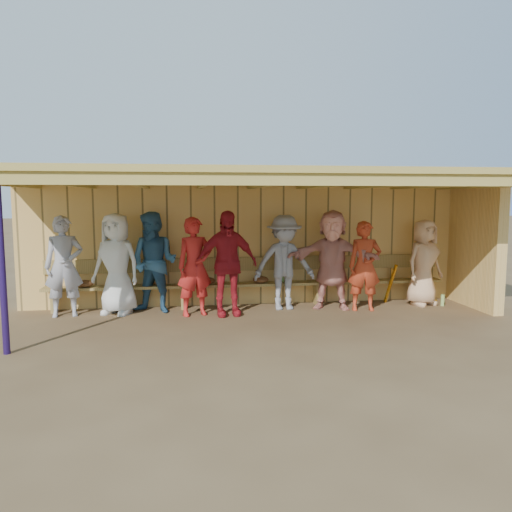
# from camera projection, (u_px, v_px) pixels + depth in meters

# --- Properties ---
(ground) EXTENTS (90.00, 90.00, 0.00)m
(ground) POSITION_uv_depth(u_px,v_px,m) (259.00, 319.00, 8.51)
(ground) COLOR brown
(ground) RESTS_ON ground
(player_a) EXTENTS (0.70, 0.52, 1.76)m
(player_a) POSITION_uv_depth(u_px,v_px,m) (64.00, 266.00, 8.65)
(player_a) COLOR #9C9CA4
(player_a) RESTS_ON ground
(player_b) EXTENTS (1.03, 0.87, 1.80)m
(player_b) POSITION_uv_depth(u_px,v_px,m) (116.00, 264.00, 8.84)
(player_b) COLOR white
(player_b) RESTS_ON ground
(player_c) EXTENTS (1.08, 0.98, 1.82)m
(player_c) POSITION_uv_depth(u_px,v_px,m) (154.00, 262.00, 8.96)
(player_c) COLOR #33638C
(player_c) RESTS_ON ground
(player_d) EXTENTS (1.13, 0.58, 1.85)m
(player_d) POSITION_uv_depth(u_px,v_px,m) (226.00, 263.00, 8.73)
(player_d) COLOR #AC1B24
(player_d) RESTS_ON ground
(player_e) EXTENTS (1.15, 0.68, 1.75)m
(player_e) POSITION_uv_depth(u_px,v_px,m) (284.00, 262.00, 9.21)
(player_e) COLOR gray
(player_e) RESTS_ON ground
(player_f) EXTENTS (1.80, 1.04, 1.85)m
(player_f) POSITION_uv_depth(u_px,v_px,m) (332.00, 260.00, 9.26)
(player_f) COLOR #E49380
(player_f) RESTS_ON ground
(player_g) EXTENTS (0.66, 0.49, 1.64)m
(player_g) POSITION_uv_depth(u_px,v_px,m) (365.00, 266.00, 9.13)
(player_g) COLOR #B93A1D
(player_g) RESTS_ON ground
(player_h) EXTENTS (0.94, 0.78, 1.65)m
(player_h) POSITION_uv_depth(u_px,v_px,m) (424.00, 262.00, 9.59)
(player_h) COLOR #E3AE7F
(player_h) RESTS_ON ground
(player_extra) EXTENTS (0.72, 0.58, 1.73)m
(player_extra) POSITION_uv_depth(u_px,v_px,m) (195.00, 267.00, 8.73)
(player_extra) COLOR red
(player_extra) RESTS_ON ground
(dugout_structure) EXTENTS (8.80, 3.20, 2.50)m
(dugout_structure) POSITION_uv_depth(u_px,v_px,m) (275.00, 218.00, 9.05)
(dugout_structure) COLOR #E9B963
(dugout_structure) RESTS_ON ground
(bench) EXTENTS (7.60, 0.34, 0.93)m
(bench) POSITION_uv_depth(u_px,v_px,m) (250.00, 278.00, 9.55)
(bench) COLOR #A38746
(bench) RESTS_ON ground
(dugout_equipment) EXTENTS (6.88, 0.62, 0.80)m
(dugout_equipment) POSITION_uv_depth(u_px,v_px,m) (227.00, 282.00, 9.36)
(dugout_equipment) COLOR orange
(dugout_equipment) RESTS_ON ground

